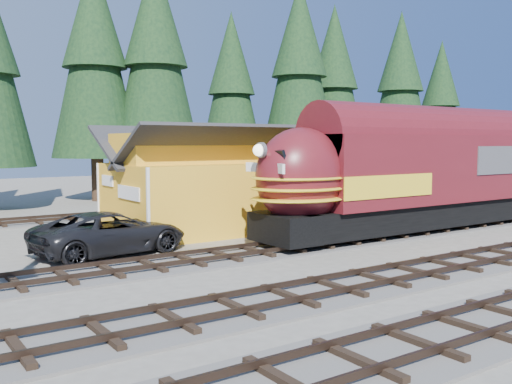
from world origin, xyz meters
TOP-DOWN VIEW (x-y plane):
  - ground at (0.00, 0.00)m, footprint 120.00×120.00m
  - track_siding at (10.00, 4.00)m, footprint 68.00×3.20m
  - depot at (-0.00, 10.50)m, footprint 12.80×7.00m
  - conifer_backdrop at (6.00, 24.57)m, footprint 79.30×22.32m
  - locomotive at (5.42, 4.00)m, footprint 17.36×3.45m
  - pickup_truck_a at (-7.71, 7.29)m, footprint 6.49×3.69m

SIDE VIEW (x-z plane):
  - ground at x=0.00m, z-range 0.00..0.00m
  - track_siding at x=10.00m, z-range -0.11..0.22m
  - pickup_truck_a at x=-7.71m, z-range 0.00..1.71m
  - locomotive at x=5.42m, z-range 0.37..5.09m
  - depot at x=0.00m, z-range 0.31..5.61m
  - conifer_backdrop at x=6.00m, z-range 1.94..18.13m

